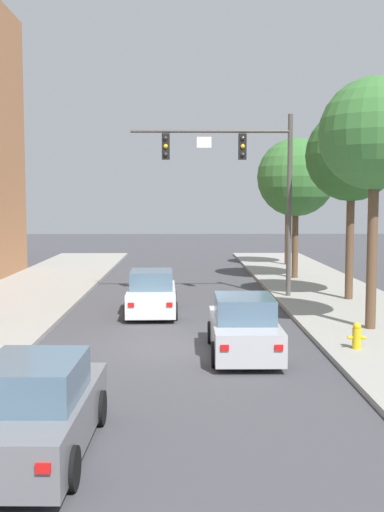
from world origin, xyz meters
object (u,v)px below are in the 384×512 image
at_px(traffic_signal_mast, 244,171).
at_px(street_tree_farthest, 288,185).
at_px(street_tree_nearest, 375,135).
at_px(fire_hydrant, 357,336).
at_px(car_lead_white, 152,294).
at_px(street_tree_third, 296,178).
at_px(street_tree_second, 352,156).
at_px(car_following_silver, 244,328).
at_px(car_third_grey, 36,411).

height_order(traffic_signal_mast, street_tree_farthest, traffic_signal_mast).
height_order(street_tree_nearest, street_tree_farthest, street_tree_nearest).
distance_m(traffic_signal_mast, street_tree_nearest, 7.55).
height_order(traffic_signal_mast, street_tree_nearest, street_tree_nearest).
distance_m(traffic_signal_mast, fire_hydrant, 10.80).
distance_m(traffic_signal_mast, car_lead_white, 6.77).
bearing_deg(street_tree_third, traffic_signal_mast, -118.00).
height_order(fire_hydrant, street_tree_third, street_tree_third).
distance_m(fire_hydrant, street_tree_second, 10.29).
height_order(traffic_signal_mast, car_following_silver, traffic_signal_mast).
xyz_separation_m(car_lead_white, fire_hydrant, (5.81, -6.12, -0.22)).
xyz_separation_m(car_following_silver, street_tree_farthest, (4.88, 22.23, 4.36)).
distance_m(car_lead_white, street_tree_nearest, 9.47).
bearing_deg(street_tree_third, car_lead_white, -126.36).
height_order(fire_hydrant, street_tree_nearest, street_tree_nearest).
bearing_deg(car_following_silver, street_tree_farthest, 77.61).
bearing_deg(car_third_grey, car_following_silver, 58.47).
relative_size(fire_hydrant, street_tree_farthest, 0.11).
xyz_separation_m(fire_hydrant, street_tree_third, (1.10, 15.51, 4.78)).
height_order(traffic_signal_mast, car_third_grey, traffic_signal_mast).
relative_size(traffic_signal_mast, street_tree_farthest, 1.14).
height_order(traffic_signal_mast, car_lead_white, traffic_signal_mast).
bearing_deg(street_tree_second, street_tree_farthest, 90.87).
relative_size(street_tree_second, street_tree_farthest, 1.15).
bearing_deg(street_tree_third, street_tree_second, -82.28).
xyz_separation_m(car_lead_white, street_tree_second, (7.86, 2.40, 5.17)).
height_order(car_lead_white, car_third_grey, same).
distance_m(car_third_grey, street_tree_third, 23.96).
relative_size(car_lead_white, street_tree_second, 0.56).
xyz_separation_m(car_third_grey, street_tree_third, (8.17, 22.05, 4.56)).
relative_size(fire_hydrant, street_tree_second, 0.09).
bearing_deg(fire_hydrant, street_tree_farthest, 85.27).
distance_m(car_lead_white, car_third_grey, 12.73).
distance_m(fire_hydrant, street_tree_farthest, 22.78).
height_order(car_following_silver, street_tree_farthest, street_tree_farthest).
height_order(street_tree_nearest, street_tree_third, street_tree_nearest).
distance_m(car_following_silver, car_third_grey, 7.69).
relative_size(street_tree_nearest, street_tree_third, 1.08).
relative_size(car_following_silver, car_third_grey, 0.99).
height_order(car_lead_white, car_following_silver, same).
relative_size(car_following_silver, street_tree_second, 0.56).
xyz_separation_m(fire_hydrant, street_tree_farthest, (1.84, 22.24, 4.57)).
height_order(car_lead_white, street_tree_third, street_tree_third).
bearing_deg(car_third_grey, traffic_signal_mast, 72.83).
distance_m(car_lead_white, street_tree_farthest, 18.37).
bearing_deg(street_tree_third, car_following_silver, -104.98).
xyz_separation_m(street_tree_third, street_tree_farthest, (0.74, 6.74, -0.20)).
xyz_separation_m(car_following_silver, street_tree_nearest, (4.21, 2.66, 5.39)).
bearing_deg(traffic_signal_mast, fire_hydrant, -77.24).
bearing_deg(street_tree_nearest, fire_hydrant, -113.66).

